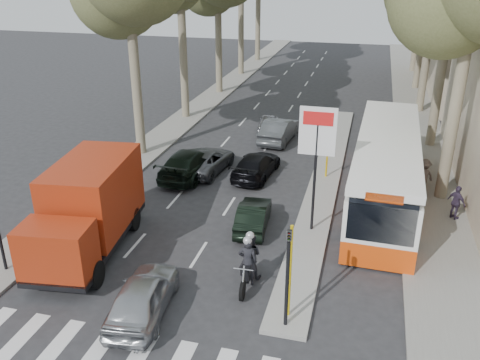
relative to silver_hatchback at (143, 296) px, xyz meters
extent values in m
plane|color=#28282B|center=(1.47, 1.97, -0.71)|extent=(120.00, 120.00, 0.00)
cube|color=gray|center=(10.07, 26.97, -0.65)|extent=(3.20, 70.00, 0.12)
cube|color=gray|center=(-6.53, 29.97, -0.65)|extent=(2.40, 64.00, 0.12)
cube|color=gray|center=(4.72, 12.97, -0.63)|extent=(1.50, 26.00, 0.16)
cylinder|color=yellow|center=(4.72, 0.97, 1.04)|extent=(0.10, 0.10, 3.50)
cylinder|color=yellow|center=(4.72, 6.97, 1.04)|extent=(0.10, 0.10, 3.50)
cylinder|color=yellow|center=(4.72, 12.97, 1.04)|extent=(0.10, 0.10, 3.50)
cylinder|color=black|center=(4.72, 6.97, 1.89)|extent=(0.12, 0.12, 5.20)
cube|color=white|center=(4.72, 6.97, 3.89)|extent=(1.50, 0.10, 2.00)
cube|color=red|center=(4.72, 6.91, 4.44)|extent=(1.20, 0.02, 0.55)
cylinder|color=black|center=(4.72, 0.47, 0.89)|extent=(0.12, 0.12, 3.20)
imported|color=black|center=(4.72, 0.47, 2.39)|extent=(0.16, 0.41, 1.00)
cylinder|color=#6B604C|center=(-6.53, 13.97, 3.49)|extent=(0.56, 0.56, 8.40)
cylinder|color=#6B604C|center=(-6.63, 21.97, 3.77)|extent=(0.56, 0.56, 8.96)
cylinder|color=#6B604C|center=(-6.43, 29.97, 3.35)|extent=(0.56, 0.56, 8.12)
cylinder|color=#6B604C|center=(-6.53, 37.97, 4.05)|extent=(0.56, 0.56, 9.52)
cylinder|color=#6B604C|center=(-6.63, 45.97, 3.63)|extent=(0.56, 0.56, 8.68)
cylinder|color=#6B604C|center=(10.47, 11.97, 3.49)|extent=(0.56, 0.56, 8.40)
cylinder|color=#6B604C|center=(10.57, 19.97, 3.91)|extent=(0.56, 0.56, 9.24)
cylinder|color=#6B604C|center=(10.37, 27.97, 3.21)|extent=(0.56, 0.56, 7.84)
cylinder|color=#6B604C|center=(10.47, 35.97, 3.77)|extent=(0.56, 0.56, 8.96)
cylinder|color=#6B604C|center=(10.57, 43.97, 3.49)|extent=(0.56, 0.56, 8.40)
imported|color=#ACAFB4|center=(0.00, 0.00, 0.00)|extent=(2.14, 4.33, 1.42)
imported|color=black|center=(2.17, 6.72, -0.12)|extent=(1.58, 3.70, 1.19)
imported|color=#494C50|center=(-1.85, 12.45, -0.10)|extent=(2.52, 4.61, 1.22)
imported|color=black|center=(0.97, 12.41, -0.07)|extent=(2.21, 4.57, 1.28)
imported|color=#97989E|center=(-0.01, 20.44, -0.13)|extent=(1.78, 3.56, 1.16)
imported|color=#4E5256|center=(1.10, 18.47, 0.05)|extent=(2.02, 4.71, 1.51)
imported|color=black|center=(-2.55, 11.55, 0.03)|extent=(2.39, 5.21, 1.48)
cube|color=black|center=(-3.73, 3.08, -0.09)|extent=(3.31, 7.01, 0.28)
cylinder|color=black|center=(-4.56, 0.70, -0.20)|extent=(0.46, 1.05, 1.01)
cylinder|color=black|center=(-2.33, 0.99, -0.20)|extent=(0.46, 1.05, 1.01)
cylinder|color=black|center=(-5.10, 4.94, -0.20)|extent=(0.46, 1.05, 1.01)
cylinder|color=black|center=(-2.87, 5.23, -0.20)|extent=(0.46, 1.05, 1.01)
cube|color=maroon|center=(-3.40, 0.51, 0.92)|extent=(2.65, 1.88, 1.91)
cube|color=black|center=(-3.31, -0.21, 1.15)|extent=(2.24, 0.37, 1.01)
cube|color=maroon|center=(-3.84, 3.97, 1.48)|extent=(3.17, 5.01, 2.81)
cube|color=#E0440C|center=(7.67, 10.90, -0.09)|extent=(3.17, 12.91, 1.00)
cube|color=white|center=(7.67, 10.90, 1.24)|extent=(3.17, 12.91, 1.67)
cube|color=black|center=(7.67, 10.90, 1.58)|extent=(3.18, 12.40, 0.95)
cube|color=white|center=(7.67, 10.90, 2.47)|extent=(3.17, 12.91, 0.33)
cube|color=black|center=(7.47, 4.52, 1.41)|extent=(2.46, 0.13, 1.67)
cube|color=#E0440C|center=(7.47, 4.52, 2.39)|extent=(1.34, 0.10, 0.36)
cylinder|color=black|center=(6.27, 6.84, -0.21)|extent=(0.34, 1.08, 1.07)
cylinder|color=black|center=(8.82, 6.76, -0.21)|extent=(0.34, 1.08, 1.07)
cylinder|color=black|center=(6.51, 14.79, -0.21)|extent=(0.34, 1.08, 1.07)
cylinder|color=black|center=(9.06, 14.71, -0.21)|extent=(0.34, 1.08, 1.07)
cylinder|color=black|center=(3.00, 1.57, -0.35)|extent=(0.14, 0.72, 0.72)
cylinder|color=black|center=(2.93, 3.25, -0.35)|extent=(0.14, 0.72, 0.72)
cylinder|color=silver|center=(3.00, 1.65, 0.08)|extent=(0.09, 0.45, 0.90)
cube|color=black|center=(2.96, 2.47, -0.20)|extent=(0.28, 0.85, 0.34)
cube|color=black|center=(2.97, 2.24, 0.10)|extent=(0.36, 0.52, 0.25)
cube|color=black|center=(2.95, 2.81, 0.03)|extent=(0.35, 0.74, 0.13)
cylinder|color=silver|center=(3.00, 1.72, 0.44)|extent=(0.70, 0.08, 0.04)
imported|color=black|center=(2.96, 2.47, 0.29)|extent=(0.71, 0.48, 1.89)
imported|color=black|center=(2.94, 2.92, 0.23)|extent=(0.88, 0.52, 1.77)
sphere|color=#B2B2B7|center=(2.97, 2.41, 1.18)|extent=(0.31, 0.31, 0.31)
sphere|color=#B2B2B7|center=(2.95, 2.88, 1.11)|extent=(0.31, 0.31, 0.31)
imported|color=#3B2E46|center=(10.84, 9.64, 0.21)|extent=(0.97, 0.99, 1.59)
imported|color=brown|center=(9.55, 12.11, 0.33)|extent=(1.26, 1.11, 1.83)
camera|label=1|loc=(6.63, -12.58, 10.24)|focal=38.00mm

